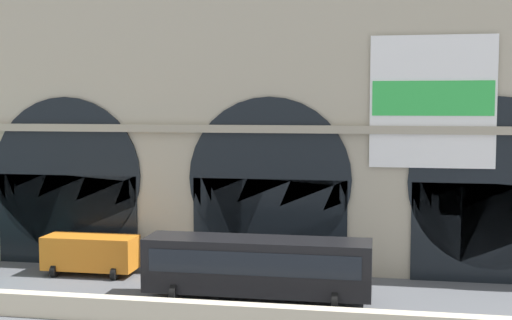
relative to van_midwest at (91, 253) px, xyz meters
The scene contains 5 objects.
ground_plane 10.31m from the van_midwest, 15.94° to the right, with size 200.00×200.00×0.00m, color #54565B.
quay_parapet_wall 12.40m from the van_midwest, 37.31° to the right, with size 90.00×0.70×1.06m, color beige.
station_building 14.05m from the van_midwest, 25.72° to the left, with size 51.44×5.54×20.62m.
van_midwest is the anchor object (origin of this frame).
bus_center 10.78m from the van_midwest, 19.01° to the right, with size 11.00×3.25×3.10m.
Camera 1 is at (6.14, -32.70, 9.64)m, focal length 47.84 mm.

